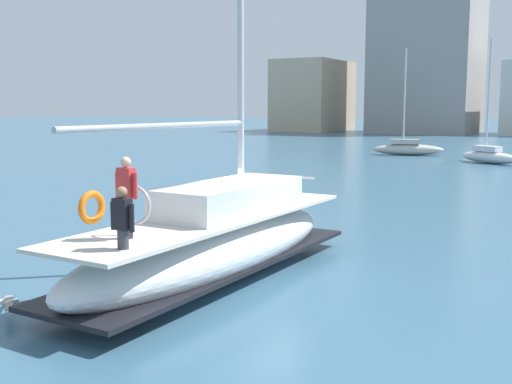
# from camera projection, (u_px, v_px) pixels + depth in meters

# --- Properties ---
(ground_plane) EXTENTS (400.00, 400.00, 0.00)m
(ground_plane) POSITION_uv_depth(u_px,v_px,m) (253.00, 266.00, 15.65)
(ground_plane) COLOR #38607A
(main_sailboat) EXTENTS (2.63, 9.65, 12.58)m
(main_sailboat) POSITION_uv_depth(u_px,v_px,m) (215.00, 240.00, 14.46)
(main_sailboat) COLOR silver
(main_sailboat) RESTS_ON ground
(moored_sloop_near) EXTENTS (4.96, 3.80, 8.75)m
(moored_sloop_near) POSITION_uv_depth(u_px,v_px,m) (489.00, 155.00, 44.20)
(moored_sloop_near) COLOR silver
(moored_sloop_near) RESTS_ON ground
(moored_catamaran) EXTENTS (5.89, 2.93, 8.77)m
(moored_catamaran) POSITION_uv_depth(u_px,v_px,m) (408.00, 148.00, 51.58)
(moored_catamaran) COLOR #B7B2A8
(moored_catamaran) RESTS_ON ground
(seagull) EXTENTS (0.83, 0.70, 0.16)m
(seagull) POSITION_uv_depth(u_px,v_px,m) (8.00, 301.00, 11.84)
(seagull) COLOR silver
(seagull) RESTS_ON ground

